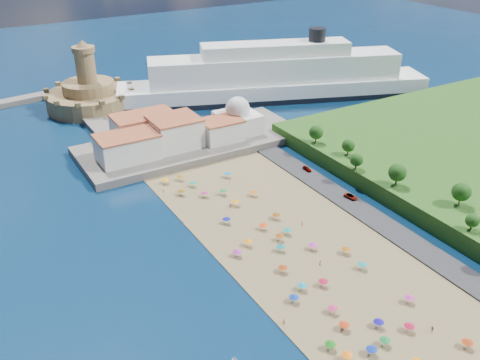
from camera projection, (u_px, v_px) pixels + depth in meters
ground at (272, 242)px, 155.16m from camera, size 700.00×700.00×0.00m
terrace at (192, 143)px, 214.65m from camera, size 90.00×36.00×3.00m
jetty at (111, 126)px, 231.60m from camera, size 18.00×70.00×2.40m
waterfront_buildings at (160, 134)px, 206.31m from camera, size 57.00×29.00×11.00m
domed_building at (238, 118)px, 218.65m from camera, size 16.00×16.00×15.00m
fortress at (89, 95)px, 251.94m from camera, size 40.00×40.00×32.40m
cruise_ship at (275, 78)px, 263.75m from camera, size 152.69×75.37×33.75m
beach_parasols at (296, 261)px, 143.53m from camera, size 29.35×117.63×2.20m
beachgoers at (272, 249)px, 150.26m from camera, size 31.39×99.19×1.90m
parked_cars at (368, 208)px, 169.85m from camera, size 2.93×81.02×1.36m
hillside_trees at (410, 179)px, 168.25m from camera, size 15.75×102.76×7.53m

